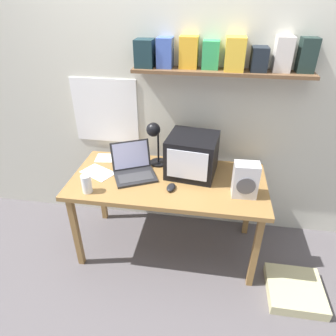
{
  "coord_description": "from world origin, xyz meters",
  "views": [
    {
      "loc": [
        0.3,
        -1.9,
        1.97
      ],
      "look_at": [
        0.0,
        0.0,
        0.81
      ],
      "focal_mm": 32.0,
      "sensor_mm": 36.0,
      "label": 1
    }
  ],
  "objects_px": {
    "computer_mouse": "(171,187)",
    "floor_cushion": "(295,290)",
    "juice_glass": "(87,185)",
    "laptop": "(133,167)",
    "printed_handout": "(107,158)",
    "loose_paper_near_monitor": "(98,173)",
    "space_heater": "(245,180)",
    "desk_lamp": "(155,137)",
    "corner_desk": "(168,186)",
    "crt_monitor": "(192,155)"
  },
  "relations": [
    {
      "from": "computer_mouse",
      "to": "floor_cushion",
      "type": "relative_size",
      "value": 0.28
    },
    {
      "from": "juice_glass",
      "to": "floor_cushion",
      "type": "distance_m",
      "value": 1.72
    },
    {
      "from": "laptop",
      "to": "printed_handout",
      "type": "xyz_separation_m",
      "value": [
        -0.29,
        0.21,
        -0.06
      ]
    },
    {
      "from": "laptop",
      "to": "loose_paper_near_monitor",
      "type": "bearing_deg",
      "value": 159.95
    },
    {
      "from": "printed_handout",
      "to": "computer_mouse",
      "type": "bearing_deg",
      "value": -31.28
    },
    {
      "from": "printed_handout",
      "to": "floor_cushion",
      "type": "bearing_deg",
      "value": -20.06
    },
    {
      "from": "juice_glass",
      "to": "space_heater",
      "type": "height_order",
      "value": "space_heater"
    },
    {
      "from": "juice_glass",
      "to": "loose_paper_near_monitor",
      "type": "distance_m",
      "value": 0.26
    },
    {
      "from": "loose_paper_near_monitor",
      "to": "desk_lamp",
      "type": "bearing_deg",
      "value": 22.16
    },
    {
      "from": "corner_desk",
      "to": "floor_cushion",
      "type": "relative_size",
      "value": 3.74
    },
    {
      "from": "corner_desk",
      "to": "computer_mouse",
      "type": "distance_m",
      "value": 0.16
    },
    {
      "from": "crt_monitor",
      "to": "laptop",
      "type": "relative_size",
      "value": 1.0
    },
    {
      "from": "crt_monitor",
      "to": "space_heater",
      "type": "xyz_separation_m",
      "value": [
        0.39,
        -0.24,
        -0.03
      ]
    },
    {
      "from": "crt_monitor",
      "to": "computer_mouse",
      "type": "distance_m",
      "value": 0.31
    },
    {
      "from": "corner_desk",
      "to": "printed_handout",
      "type": "xyz_separation_m",
      "value": [
        -0.57,
        0.24,
        0.07
      ]
    },
    {
      "from": "desk_lamp",
      "to": "computer_mouse",
      "type": "distance_m",
      "value": 0.43
    },
    {
      "from": "crt_monitor",
      "to": "juice_glass",
      "type": "distance_m",
      "value": 0.81
    },
    {
      "from": "corner_desk",
      "to": "laptop",
      "type": "distance_m",
      "value": 0.31
    },
    {
      "from": "desk_lamp",
      "to": "space_heater",
      "type": "height_order",
      "value": "desk_lamp"
    },
    {
      "from": "loose_paper_near_monitor",
      "to": "printed_handout",
      "type": "relative_size",
      "value": 1.44
    },
    {
      "from": "crt_monitor",
      "to": "juice_glass",
      "type": "xyz_separation_m",
      "value": [
        -0.71,
        -0.37,
        -0.1
      ]
    },
    {
      "from": "desk_lamp",
      "to": "juice_glass",
      "type": "bearing_deg",
      "value": -111.62
    },
    {
      "from": "floor_cushion",
      "to": "laptop",
      "type": "bearing_deg",
      "value": 164.06
    },
    {
      "from": "juice_glass",
      "to": "printed_handout",
      "type": "bearing_deg",
      "value": 92.77
    },
    {
      "from": "floor_cushion",
      "to": "desk_lamp",
      "type": "bearing_deg",
      "value": 155.8
    },
    {
      "from": "crt_monitor",
      "to": "printed_handout",
      "type": "xyz_separation_m",
      "value": [
        -0.74,
        0.12,
        -0.15
      ]
    },
    {
      "from": "juice_glass",
      "to": "floor_cushion",
      "type": "xyz_separation_m",
      "value": [
        1.55,
        -0.08,
        -0.73
      ]
    },
    {
      "from": "floor_cushion",
      "to": "loose_paper_near_monitor",
      "type": "bearing_deg",
      "value": 167.88
    },
    {
      "from": "juice_glass",
      "to": "computer_mouse",
      "type": "bearing_deg",
      "value": 11.84
    },
    {
      "from": "desk_lamp",
      "to": "floor_cushion",
      "type": "relative_size",
      "value": 0.97
    },
    {
      "from": "laptop",
      "to": "floor_cushion",
      "type": "distance_m",
      "value": 1.52
    },
    {
      "from": "loose_paper_near_monitor",
      "to": "floor_cushion",
      "type": "bearing_deg",
      "value": -12.12
    },
    {
      "from": "computer_mouse",
      "to": "floor_cushion",
      "type": "bearing_deg",
      "value": -11.95
    },
    {
      "from": "crt_monitor",
      "to": "juice_glass",
      "type": "relative_size",
      "value": 2.98
    },
    {
      "from": "juice_glass",
      "to": "floor_cushion",
      "type": "bearing_deg",
      "value": -2.99
    },
    {
      "from": "laptop",
      "to": "desk_lamp",
      "type": "xyz_separation_m",
      "value": [
        0.15,
        0.15,
        0.2
      ]
    },
    {
      "from": "computer_mouse",
      "to": "loose_paper_near_monitor",
      "type": "height_order",
      "value": "computer_mouse"
    },
    {
      "from": "corner_desk",
      "to": "juice_glass",
      "type": "distance_m",
      "value": 0.61
    },
    {
      "from": "laptop",
      "to": "desk_lamp",
      "type": "height_order",
      "value": "desk_lamp"
    },
    {
      "from": "juice_glass",
      "to": "computer_mouse",
      "type": "relative_size",
      "value": 1.21
    },
    {
      "from": "crt_monitor",
      "to": "printed_handout",
      "type": "bearing_deg",
      "value": 178.06
    },
    {
      "from": "computer_mouse",
      "to": "loose_paper_near_monitor",
      "type": "relative_size",
      "value": 0.38
    },
    {
      "from": "crt_monitor",
      "to": "space_heater",
      "type": "height_order",
      "value": "crt_monitor"
    },
    {
      "from": "corner_desk",
      "to": "crt_monitor",
      "type": "xyz_separation_m",
      "value": [
        0.17,
        0.12,
        0.22
      ]
    },
    {
      "from": "loose_paper_near_monitor",
      "to": "laptop",
      "type": "bearing_deg",
      "value": 5.99
    },
    {
      "from": "printed_handout",
      "to": "desk_lamp",
      "type": "bearing_deg",
      "value": -8.21
    },
    {
      "from": "laptop",
      "to": "desk_lamp",
      "type": "bearing_deg",
      "value": 19.0
    },
    {
      "from": "crt_monitor",
      "to": "laptop",
      "type": "bearing_deg",
      "value": -161.55
    },
    {
      "from": "laptop",
      "to": "juice_glass",
      "type": "bearing_deg",
      "value": -158.88
    },
    {
      "from": "space_heater",
      "to": "floor_cushion",
      "type": "relative_size",
      "value": 0.64
    }
  ]
}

